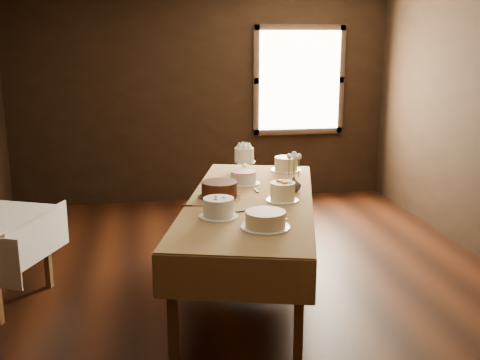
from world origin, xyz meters
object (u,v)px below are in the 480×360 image
cake_swirl (219,208)px  flower_vase (294,184)px  cake_meringue (244,160)px  cake_server_a (254,210)px  cake_lattice (244,178)px  cake_cream (265,220)px  cake_chocolate (219,190)px  display_table (250,206)px  cake_flowers (283,192)px  cake_server_c (253,188)px  cake_server_e (201,206)px  cake_speckled (286,164)px  cake_server_b (282,216)px

cake_swirl → flower_vase: cake_swirl is taller
cake_meringue → cake_server_a: cake_meringue is taller
cake_lattice → cake_swirl: 1.06m
cake_cream → cake_swirl: bearing=133.5°
cake_meringue → cake_chocolate: bearing=-112.0°
cake_swirl → cake_server_a: (0.30, 0.13, -0.07)m
display_table → flower_vase: flower_vase is taller
cake_flowers → cake_lattice: bearing=109.0°
cake_lattice → cake_swirl: bearing=-110.9°
display_table → cake_chocolate: (-0.26, 0.07, 0.13)m
cake_flowers → cake_server_c: bearing=109.8°
cake_cream → cake_server_e: (-0.39, 0.62, -0.06)m
cake_server_c → flower_vase: flower_vase is taller
cake_server_a → flower_vase: (0.46, 0.49, 0.07)m
cake_flowers → cake_chocolate: bearing=160.9°
cake_cream → flower_vase: size_ratio=2.68×
cake_speckled → cake_lattice: (-0.53, -0.47, -0.01)m
cake_swirl → cake_cream: (0.30, -0.31, -0.01)m
cake_flowers → flower_vase: size_ratio=2.09×
display_table → cake_lattice: size_ratio=8.71×
cake_meringue → cake_cream: size_ratio=0.66×
cake_meringue → cake_server_e: size_ratio=1.05×
cake_meringue → flower_vase: cake_meringue is taller
display_table → cake_chocolate: cake_chocolate is taller
cake_server_a → cake_lattice: bearing=70.2°
cake_server_b → cake_cream: bearing=-46.8°
cake_speckled → cake_flowers: size_ratio=1.12×
cake_lattice → cake_server_b: 1.06m
cake_cream → cake_speckled: bearing=70.9°
cake_server_a → display_table: bearing=68.7°
cake_speckled → cake_lattice: bearing=-138.8°
cake_lattice → cake_server_e: bearing=-124.9°
display_table → cake_lattice: bearing=86.0°
cake_server_c → cake_speckled: bearing=-39.3°
cake_cream → cake_server_a: (0.01, 0.44, -0.06)m
cake_meringue → cake_cream: 1.84m
cake_server_b → cake_server_c: (-0.05, 0.87, 0.00)m
cake_lattice → display_table: bearing=-94.0°
cake_lattice → cake_flowers: (0.22, -0.63, 0.02)m
display_table → cake_server_c: size_ratio=11.81×
cake_server_b → cake_server_e: (-0.58, 0.37, 0.00)m
cake_lattice → cake_server_c: size_ratio=1.36×
cake_swirl → cake_server_e: (-0.10, 0.31, -0.07)m
cake_chocolate → cake_server_b: 0.72m
cake_cream → cake_server_e: size_ratio=1.58×
cake_server_a → cake_server_e: bearing=141.7°
cake_speckled → cake_cream: cake_speckled is taller
cake_meringue → cake_chocolate: size_ratio=0.58×
cake_lattice → cake_server_e: 0.83m
cake_chocolate → cake_server_c: 0.45m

